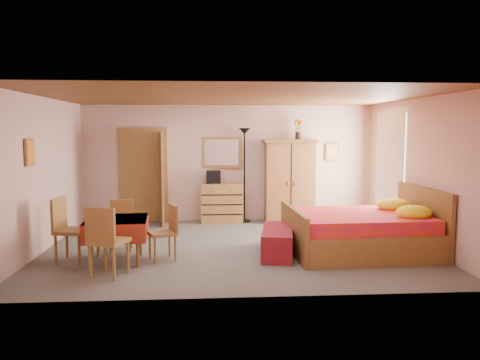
{
  "coord_description": "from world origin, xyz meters",
  "views": [
    {
      "loc": [
        -0.47,
        -8.02,
        2.03
      ],
      "look_at": [
        0.1,
        0.3,
        1.15
      ],
      "focal_mm": 35.0,
      "sensor_mm": 36.0,
      "label": 1
    }
  ],
  "objects": [
    {
      "name": "window",
      "position": [
        3.21,
        1.2,
        1.45
      ],
      "size": [
        0.08,
        1.4,
        1.95
      ],
      "primitive_type": "cube",
      "color": "white",
      "rests_on": "wall_right"
    },
    {
      "name": "chair_south",
      "position": [
        -1.86,
        -1.49,
        0.5
      ],
      "size": [
        0.59,
        0.59,
        1.0
      ],
      "primitive_type": "cube",
      "rotation": [
        0.0,
        0.0,
        -0.36
      ],
      "color": "#A87C39",
      "rests_on": "floor"
    },
    {
      "name": "chair_west",
      "position": [
        -2.57,
        -0.76,
        0.5
      ],
      "size": [
        0.52,
        0.52,
        1.0
      ],
      "primitive_type": "cube",
      "rotation": [
        0.0,
        0.0,
        -1.73
      ],
      "color": "olive",
      "rests_on": "floor"
    },
    {
      "name": "wall_front",
      "position": [
        0.0,
        -2.5,
        1.3
      ],
      "size": [
        6.5,
        0.1,
        2.6
      ],
      "primitive_type": "cube",
      "color": "#CE9F95",
      "rests_on": "floor"
    },
    {
      "name": "doorway",
      "position": [
        -1.9,
        2.47,
        1.02
      ],
      "size": [
        1.06,
        0.12,
        2.15
      ],
      "primitive_type": "cube",
      "color": "#9E6B35",
      "rests_on": "floor"
    },
    {
      "name": "bed",
      "position": [
        2.04,
        -0.49,
        0.54
      ],
      "size": [
        2.41,
        1.93,
        1.08
      ],
      "primitive_type": "cube",
      "rotation": [
        0.0,
        0.0,
        0.04
      ],
      "color": "#DA155A",
      "rests_on": "floor"
    },
    {
      "name": "bench",
      "position": [
        0.66,
        -0.55,
        0.22
      ],
      "size": [
        0.69,
        1.36,
        0.43
      ],
      "primitive_type": "cube",
      "rotation": [
        0.0,
        0.0,
        -0.17
      ],
      "color": "maroon",
      "rests_on": "floor"
    },
    {
      "name": "floor",
      "position": [
        0.0,
        0.0,
        0.0
      ],
      "size": [
        6.5,
        6.5,
        0.0
      ],
      "primitive_type": "plane",
      "color": "#656159",
      "rests_on": "ground"
    },
    {
      "name": "wall_left",
      "position": [
        -3.25,
        0.0,
        1.3
      ],
      "size": [
        0.1,
        5.0,
        2.6
      ],
      "primitive_type": "cube",
      "color": "#CE9F95",
      "rests_on": "floor"
    },
    {
      "name": "stereo",
      "position": [
        -0.36,
        2.28,
        1.01
      ],
      "size": [
        0.32,
        0.24,
        0.29
      ],
      "primitive_type": "cube",
      "rotation": [
        0.0,
        0.0,
        0.06
      ],
      "color": "black",
      "rests_on": "chest_of_drawers"
    },
    {
      "name": "chest_of_drawers",
      "position": [
        -0.17,
        2.27,
        0.44
      ],
      "size": [
        0.92,
        0.47,
        0.87
      ],
      "primitive_type": "cube",
      "rotation": [
        0.0,
        0.0,
        -0.01
      ],
      "color": "#AE753B",
      "rests_on": "floor"
    },
    {
      "name": "dining_table",
      "position": [
        -1.89,
        -0.79,
        0.34
      ],
      "size": [
        1.0,
        1.0,
        0.68
      ],
      "primitive_type": "cube",
      "rotation": [
        0.0,
        0.0,
        0.08
      ],
      "color": "maroon",
      "rests_on": "floor"
    },
    {
      "name": "wall_right",
      "position": [
        3.25,
        0.0,
        1.3
      ],
      "size": [
        0.1,
        5.0,
        2.6
      ],
      "primitive_type": "cube",
      "color": "#CE9F95",
      "rests_on": "floor"
    },
    {
      "name": "ceiling",
      "position": [
        0.0,
        0.0,
        2.6
      ],
      "size": [
        6.5,
        6.5,
        0.0
      ],
      "primitive_type": "plane",
      "rotation": [
        3.14,
        0.0,
        0.0
      ],
      "color": "brown",
      "rests_on": "wall_back"
    },
    {
      "name": "chair_east",
      "position": [
        -1.2,
        -0.74,
        0.44
      ],
      "size": [
        0.51,
        0.51,
        0.87
      ],
      "primitive_type": "cube",
      "rotation": [
        0.0,
        0.0,
        1.93
      ],
      "color": "#A97439",
      "rests_on": "floor"
    },
    {
      "name": "wardrobe",
      "position": [
        1.33,
        2.21,
        0.92
      ],
      "size": [
        1.19,
        0.63,
        1.84
      ],
      "primitive_type": "cube",
      "rotation": [
        0.0,
        0.0,
        -0.02
      ],
      "color": "#A26737",
      "rests_on": "floor"
    },
    {
      "name": "chair_north",
      "position": [
        -1.95,
        -0.13,
        0.42
      ],
      "size": [
        0.41,
        0.41,
        0.85
      ],
      "primitive_type": "cube",
      "rotation": [
        0.0,
        0.0,
        3.21
      ],
      "color": "#A16336",
      "rests_on": "floor"
    },
    {
      "name": "sunflower_vase",
      "position": [
        1.53,
        2.27,
        2.07
      ],
      "size": [
        0.19,
        0.19,
        0.45
      ],
      "primitive_type": "cube",
      "rotation": [
        0.0,
        0.0,
        -0.08
      ],
      "color": "gold",
      "rests_on": "wardrobe"
    },
    {
      "name": "floor_lamp",
      "position": [
        0.33,
        2.29,
        1.04
      ],
      "size": [
        0.34,
        0.34,
        2.09
      ],
      "primitive_type": "cube",
      "rotation": [
        0.0,
        0.0,
        -0.31
      ],
      "color": "black",
      "rests_on": "floor"
    },
    {
      "name": "wall_mirror",
      "position": [
        -0.17,
        2.48,
        1.55
      ],
      "size": [
        0.88,
        0.12,
        0.69
      ],
      "primitive_type": "cube",
      "rotation": [
        0.0,
        0.0,
        -0.08
      ],
      "color": "white",
      "rests_on": "wall_back"
    },
    {
      "name": "picture_back",
      "position": [
        2.35,
        2.47,
        1.55
      ],
      "size": [
        0.3,
        0.04,
        0.4
      ],
      "primitive_type": "cube",
      "color": "#D8BF59",
      "rests_on": "wall_back"
    },
    {
      "name": "picture_left",
      "position": [
        -3.22,
        -0.6,
        1.7
      ],
      "size": [
        0.04,
        0.32,
        0.42
      ],
      "primitive_type": "cube",
      "color": "orange",
      "rests_on": "wall_left"
    },
    {
      "name": "wall_back",
      "position": [
        0.0,
        2.5,
        1.3
      ],
      "size": [
        6.5,
        0.1,
        2.6
      ],
      "primitive_type": "cube",
      "color": "#CE9F95",
      "rests_on": "floor"
    }
  ]
}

